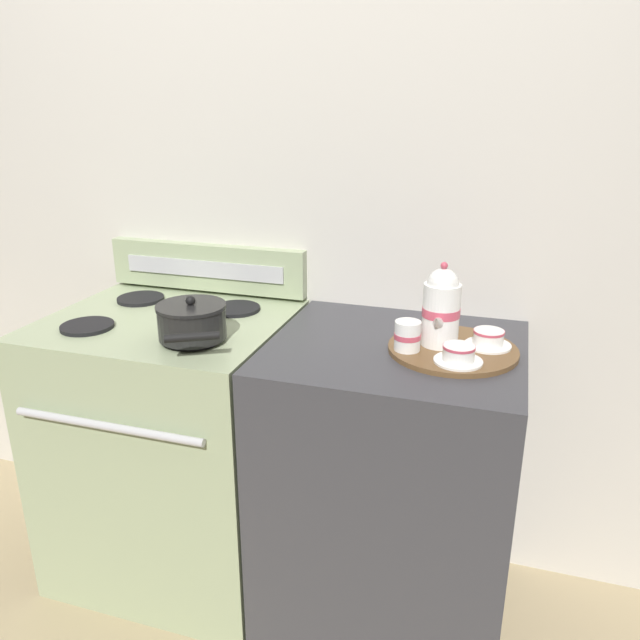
{
  "coord_description": "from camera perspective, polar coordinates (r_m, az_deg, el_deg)",
  "views": [
    {
      "loc": [
        0.67,
        -1.63,
        1.59
      ],
      "look_at": [
        0.18,
        -0.07,
        1.01
      ],
      "focal_mm": 35.0,
      "sensor_mm": 36.0,
      "label": 1
    }
  ],
  "objects": [
    {
      "name": "serving_tray",
      "position": [
        1.76,
        12.02,
        -2.7
      ],
      "size": [
        0.36,
        0.36,
        0.01
      ],
      "color": "brown",
      "rests_on": "side_counter"
    },
    {
      "name": "teacup_right",
      "position": [
        1.65,
        12.56,
        -3.05
      ],
      "size": [
        0.13,
        0.13,
        0.05
      ],
      "color": "white",
      "rests_on": "serving_tray"
    },
    {
      "name": "teacup_left",
      "position": [
        1.78,
        15.15,
        -1.63
      ],
      "size": [
        0.13,
        0.13,
        0.05
      ],
      "color": "white",
      "rests_on": "serving_tray"
    },
    {
      "name": "teapot",
      "position": [
        1.73,
        11.03,
        1.15
      ],
      "size": [
        0.1,
        0.17,
        0.24
      ],
      "color": "white",
      "rests_on": "serving_tray"
    },
    {
      "name": "creamer_jug",
      "position": [
        1.7,
        8.01,
        -1.43
      ],
      "size": [
        0.07,
        0.07,
        0.08
      ],
      "color": "white",
      "rests_on": "serving_tray"
    },
    {
      "name": "wall_back",
      "position": [
        2.14,
        -1.14,
        6.48
      ],
      "size": [
        6.0,
        0.05,
        2.2
      ],
      "color": "beige",
      "rests_on": "ground"
    },
    {
      "name": "side_counter",
      "position": [
        2.0,
        6.41,
        -14.72
      ],
      "size": [
        0.72,
        0.65,
        0.93
      ],
      "color": "#38383D",
      "rests_on": "ground"
    },
    {
      "name": "control_panel",
      "position": [
        2.26,
        -10.32,
        4.78
      ],
      "size": [
        0.74,
        0.05,
        0.16
      ],
      "color": "#9EAD84",
      "rests_on": "stove"
    },
    {
      "name": "saucepan",
      "position": [
        1.81,
        -11.63,
        -0.11
      ],
      "size": [
        0.25,
        0.29,
        0.13
      ],
      "color": "black",
      "rests_on": "stove"
    },
    {
      "name": "ground_plane",
      "position": [
        2.37,
        -3.86,
        -22.45
      ],
      "size": [
        6.0,
        6.0,
        0.0
      ],
      "primitive_type": "plane",
      "color": "tan"
    },
    {
      "name": "stove",
      "position": [
        2.23,
        -13.03,
        -11.14
      ],
      "size": [
        0.75,
        0.67,
        0.94
      ],
      "color": "#9EAD84",
      "rests_on": "ground"
    }
  ]
}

